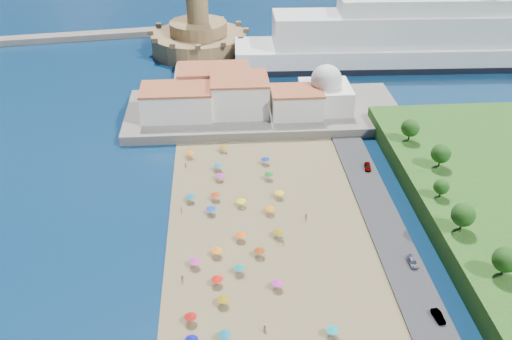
{
  "coord_description": "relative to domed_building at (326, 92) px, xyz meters",
  "views": [
    {
      "loc": [
        -5.0,
        -98.24,
        82.36
      ],
      "look_at": [
        4.0,
        25.0,
        8.0
      ],
      "focal_mm": 40.0,
      "sensor_mm": 36.0,
      "label": 1
    }
  ],
  "objects": [
    {
      "name": "domed_building",
      "position": [
        0.0,
        0.0,
        0.0
      ],
      "size": [
        16.0,
        16.0,
        15.0
      ],
      "color": "silver",
      "rests_on": "terrace"
    },
    {
      "name": "beachgoers",
      "position": [
        -33.51,
        -83.46,
        -7.84
      ],
      "size": [
        34.05,
        94.16,
        1.88
      ],
      "color": "tan",
      "rests_on": "beach"
    },
    {
      "name": "beach_parasols",
      "position": [
        -31.81,
        -82.8,
        -6.83
      ],
      "size": [
        32.41,
        118.37,
        2.2
      ],
      "color": "gray",
      "rests_on": "beach"
    },
    {
      "name": "fortress",
      "position": [
        -42.0,
        67.0,
        -2.29
      ],
      "size": [
        40.0,
        40.0,
        32.4
      ],
      "color": "#99764C",
      "rests_on": "ground"
    },
    {
      "name": "cruise_ship",
      "position": [
        48.08,
        45.06,
        0.85
      ],
      "size": [
        152.43,
        27.14,
        33.18
      ],
      "color": "black",
      "rests_on": "ground"
    },
    {
      "name": "terrace",
      "position": [
        -20.0,
        2.0,
        -7.47
      ],
      "size": [
        90.0,
        36.0,
        3.0
      ],
      "primitive_type": "cube",
      "color": "#59544C",
      "rests_on": "ground"
    },
    {
      "name": "jetty",
      "position": [
        -42.0,
        37.0,
        -7.77
      ],
      "size": [
        18.0,
        70.0,
        2.4
      ],
      "primitive_type": "cube",
      "color": "#59544C",
      "rests_on": "ground"
    },
    {
      "name": "hillside_trees",
      "position": [
        19.38,
        -76.71,
        0.85
      ],
      "size": [
        11.4,
        103.11,
        6.81
      ],
      "color": "#382314",
      "rests_on": "hillside"
    },
    {
      "name": "waterfront_buildings",
      "position": [
        -33.05,
        2.64,
        -1.1
      ],
      "size": [
        57.0,
        29.0,
        11.0
      ],
      "color": "silver",
      "rests_on": "terrace"
    },
    {
      "name": "ground",
      "position": [
        -30.0,
        -71.0,
        -8.97
      ],
      "size": [
        700.0,
        700.0,
        0.0
      ],
      "primitive_type": "plane",
      "color": "#071938",
      "rests_on": "ground"
    },
    {
      "name": "parked_cars",
      "position": [
        6.0,
        -75.86,
        -7.6
      ],
      "size": [
        2.34,
        80.59,
        1.45
      ],
      "color": "gray",
      "rests_on": "promenade"
    }
  ]
}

